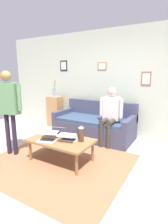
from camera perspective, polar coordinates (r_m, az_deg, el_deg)
name	(u,v)px	position (r m, az deg, el deg)	size (l,w,h in m)	color
ground_plane	(63,165)	(3.33, -6.74, -16.38)	(7.68, 7.68, 0.00)	#BCA5A0
area_rug	(58,162)	(3.42, -8.21, -15.61)	(2.46, 2.10, 0.01)	#9B6744
back_wall	(111,82)	(4.87, 8.71, 9.27)	(7.04, 0.11, 2.70)	beige
couch	(95,125)	(4.56, 3.41, -4.19)	(1.94, 0.93, 0.88)	#3F415A
coffee_table	(61,142)	(3.33, -7.33, -9.30)	(1.16, 0.69, 0.42)	olive
laptop_left	(68,138)	(3.25, -5.00, -8.13)	(0.37, 0.38, 0.12)	silver
laptop_center	(56,131)	(3.62, -8.89, -6.12)	(0.39, 0.38, 0.16)	silver
laptop_right	(48,137)	(3.32, -11.43, -7.95)	(0.40, 0.41, 0.13)	silver
french_press	(81,134)	(3.16, -0.92, -7.11)	(0.12, 0.10, 0.28)	#4C3323
side_shelf	(55,111)	(5.49, -9.17, 0.17)	(0.42, 0.32, 0.91)	tan
flower_vase	(54,91)	(5.40, -9.37, 6.49)	(0.10, 0.10, 0.48)	#8F91A7
person_standing	(8,102)	(3.70, -22.94, 2.84)	(0.58, 0.28, 1.64)	#251D2F
person_seated	(110,113)	(4.05, 8.36, -0.19)	(0.55, 0.51, 1.28)	#3C362E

